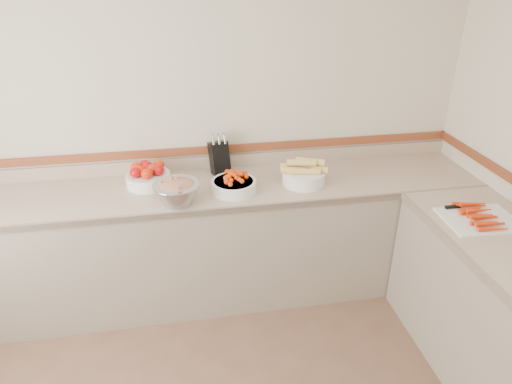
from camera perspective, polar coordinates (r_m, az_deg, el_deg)
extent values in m
plane|color=beige|center=(3.33, -8.02, 9.17)|extent=(4.00, 0.00, 4.00)
cube|color=tan|center=(3.18, -7.24, 0.20)|extent=(4.00, 0.65, 0.04)
cube|color=gray|center=(3.41, -6.80, -6.56)|extent=(4.00, 0.63, 0.86)
cube|color=gray|center=(2.91, -6.85, -2.57)|extent=(4.00, 0.02, 0.04)
cube|color=tan|center=(3.44, -7.64, 3.57)|extent=(4.00, 0.02, 0.10)
cube|color=brown|center=(3.40, -7.74, 5.10)|extent=(4.00, 0.02, 0.06)
cube|color=black|center=(2.54, 29.08, -13.41)|extent=(0.02, 0.58, 0.06)
cylinder|color=silver|center=(2.59, 28.67, -14.78)|extent=(0.02, 0.50, 0.02)
cube|color=black|center=(3.34, -4.60, 4.27)|extent=(0.16, 0.18, 0.25)
cylinder|color=silver|center=(3.26, -5.36, 6.47)|extent=(0.02, 0.03, 0.07)
cylinder|color=silver|center=(3.26, -4.64, 6.52)|extent=(0.02, 0.03, 0.07)
cylinder|color=silver|center=(3.26, -3.93, 6.57)|extent=(0.02, 0.03, 0.07)
cylinder|color=silver|center=(3.28, -5.41, 6.62)|extent=(0.02, 0.03, 0.07)
cylinder|color=silver|center=(3.28, -4.69, 6.67)|extent=(0.02, 0.03, 0.07)
cylinder|color=silver|center=(3.29, -3.98, 6.72)|extent=(0.02, 0.03, 0.07)
cylinder|color=silver|center=(3.31, -5.45, 6.77)|extent=(0.02, 0.03, 0.07)
cylinder|color=silver|center=(3.31, -4.74, 6.82)|extent=(0.02, 0.03, 0.07)
cylinder|color=silver|center=(3.31, -4.03, 6.87)|extent=(0.02, 0.03, 0.07)
cylinder|color=white|center=(3.27, -13.30, 1.57)|extent=(0.31, 0.31, 0.08)
torus|color=white|center=(3.25, -13.37, 2.12)|extent=(0.31, 0.31, 0.01)
cylinder|color=white|center=(3.25, -13.37, 2.12)|extent=(0.27, 0.27, 0.01)
ellipsoid|color=red|center=(3.21, -14.83, 2.37)|extent=(0.08, 0.08, 0.07)
ellipsoid|color=red|center=(3.17, -13.49, 2.22)|extent=(0.08, 0.08, 0.07)
ellipsoid|color=red|center=(3.20, -12.10, 2.67)|extent=(0.08, 0.08, 0.07)
ellipsoid|color=red|center=(3.29, -14.74, 3.03)|extent=(0.08, 0.08, 0.07)
ellipsoid|color=red|center=(3.25, -13.44, 2.89)|extent=(0.08, 0.08, 0.07)
ellipsoid|color=red|center=(3.29, -12.08, 3.32)|extent=(0.08, 0.08, 0.07)
ellipsoid|color=red|center=(3.31, -13.75, 3.32)|extent=(0.08, 0.08, 0.07)
ellipsoid|color=red|center=(3.23, -12.82, 2.80)|extent=(0.08, 0.08, 0.07)
ellipsoid|color=red|center=(3.28, -13.41, 3.14)|extent=(0.08, 0.08, 0.07)
ellipsoid|color=red|center=(3.23, -14.35, 2.63)|extent=(0.08, 0.08, 0.07)
cylinder|color=white|center=(3.09, -2.80, 0.75)|extent=(0.30, 0.30, 0.08)
torus|color=white|center=(3.08, -2.82, 1.30)|extent=(0.31, 0.31, 0.01)
cylinder|color=white|center=(3.08, -2.82, 1.30)|extent=(0.26, 0.26, 0.01)
sphere|color=#ED3C08|center=(3.03, -2.74, 2.10)|extent=(0.03, 0.03, 0.03)
sphere|color=#ED3C08|center=(3.15, -3.66, 2.52)|extent=(0.03, 0.03, 0.03)
sphere|color=#ED3C08|center=(2.97, -3.00, 0.94)|extent=(0.03, 0.03, 0.03)
sphere|color=#ED3C08|center=(3.04, -2.52, 2.37)|extent=(0.03, 0.03, 0.03)
sphere|color=#ED3C08|center=(3.02, -3.37, 1.87)|extent=(0.03, 0.03, 0.03)
sphere|color=#ED3C08|center=(3.04, -2.87, 2.61)|extent=(0.03, 0.03, 0.03)
sphere|color=#ED3C08|center=(3.10, -1.70, 2.32)|extent=(0.03, 0.03, 0.03)
sphere|color=#ED3C08|center=(3.04, -3.14, 2.35)|extent=(0.03, 0.03, 0.03)
sphere|color=#ED3C08|center=(3.02, -2.69, 2.13)|extent=(0.03, 0.03, 0.03)
sphere|color=#ED3C08|center=(3.05, -2.87, 2.64)|extent=(0.03, 0.03, 0.03)
sphere|color=#ED3C08|center=(3.05, -3.53, 2.32)|extent=(0.03, 0.03, 0.03)
sphere|color=#ED3C08|center=(3.03, -2.69, 2.17)|extent=(0.03, 0.03, 0.03)
sphere|color=#ED3C08|center=(3.05, -2.06, 2.23)|extent=(0.03, 0.03, 0.03)
sphere|color=#ED3C08|center=(3.12, -1.13, 2.27)|extent=(0.03, 0.03, 0.03)
sphere|color=#ED3C08|center=(3.07, -3.08, 2.52)|extent=(0.03, 0.03, 0.03)
sphere|color=#ED3C08|center=(3.05, -2.43, 2.52)|extent=(0.03, 0.03, 0.03)
sphere|color=#ED3C08|center=(3.05, -3.34, 2.40)|extent=(0.03, 0.03, 0.03)
sphere|color=#ED3C08|center=(3.08, -1.69, 2.28)|extent=(0.03, 0.03, 0.03)
sphere|color=#ED3C08|center=(3.04, -2.82, 2.12)|extent=(0.03, 0.03, 0.03)
sphere|color=#ED3C08|center=(3.02, -0.99, 1.39)|extent=(0.03, 0.03, 0.03)
sphere|color=#ED3C08|center=(3.00, -3.13, 1.45)|extent=(0.03, 0.03, 0.03)
sphere|color=#ED3C08|center=(3.05, -3.12, 2.21)|extent=(0.03, 0.03, 0.03)
sphere|color=#ED3C08|center=(3.06, -2.09, 2.32)|extent=(0.03, 0.03, 0.03)
sphere|color=#ED3C08|center=(3.04, -3.15, 2.47)|extent=(0.03, 0.03, 0.03)
sphere|color=#ED3C08|center=(3.06, -2.35, 2.43)|extent=(0.03, 0.03, 0.03)
sphere|color=#ED3C08|center=(2.99, -2.98, 1.50)|extent=(0.03, 0.03, 0.03)
sphere|color=#ED3C08|center=(3.04, -1.96, 2.11)|extent=(0.03, 0.03, 0.03)
sphere|color=#ED3C08|center=(3.04, -2.85, 2.69)|extent=(0.03, 0.03, 0.03)
sphere|color=#ED3C08|center=(3.03, -3.09, 2.23)|extent=(0.03, 0.03, 0.03)
sphere|color=#ED3C08|center=(2.98, -1.81, 1.04)|extent=(0.03, 0.03, 0.03)
sphere|color=#ED3C08|center=(3.11, -3.46, 2.44)|extent=(0.03, 0.03, 0.03)
sphere|color=#ED3C08|center=(3.08, -4.48, 1.94)|extent=(0.03, 0.03, 0.03)
sphere|color=#ED3C08|center=(3.03, -3.70, 1.85)|extent=(0.03, 0.03, 0.03)
cylinder|color=white|center=(3.22, 5.96, 1.85)|extent=(0.30, 0.30, 0.09)
torus|color=white|center=(3.20, 5.99, 2.49)|extent=(0.30, 0.30, 0.01)
cylinder|color=#F6C866|center=(3.15, 4.96, 2.71)|extent=(0.21, 0.11, 0.05)
cylinder|color=#F6C866|center=(3.15, 6.23, 2.60)|extent=(0.21, 0.08, 0.05)
cylinder|color=#F6C866|center=(3.19, 7.22, 2.90)|extent=(0.20, 0.13, 0.05)
cylinder|color=#F6C866|center=(3.21, 4.86, 3.16)|extent=(0.21, 0.10, 0.05)
cylinder|color=#F6C866|center=(3.24, 6.38, 3.33)|extent=(0.20, 0.14, 0.05)
cylinder|color=#F6C866|center=(3.17, 5.70, 3.66)|extent=(0.21, 0.09, 0.05)
cylinder|color=#F6C866|center=(3.19, 6.78, 3.82)|extent=(0.20, 0.13, 0.05)
cylinder|color=#B2B2BA|center=(2.96, -9.83, -0.23)|extent=(0.30, 0.30, 0.14)
torus|color=#B2B2BA|center=(2.93, -9.92, 0.91)|extent=(0.30, 0.30, 0.01)
ellipsoid|color=#C31652|center=(2.94, -9.91, 0.71)|extent=(0.25, 0.25, 0.08)
cube|color=#C31652|center=(2.96, -10.55, 1.70)|extent=(0.03, 0.03, 0.02)
cube|color=#A9C961|center=(2.97, -9.48, 1.72)|extent=(0.02, 0.02, 0.02)
cube|color=#C31652|center=(2.84, -9.52, 0.66)|extent=(0.02, 0.02, 0.02)
cube|color=#A9C961|center=(2.96, -9.07, 1.71)|extent=(0.03, 0.03, 0.02)
cube|color=#C31652|center=(2.94, -11.82, 1.12)|extent=(0.03, 0.03, 0.02)
cube|color=#A9C961|center=(2.92, -9.97, 1.19)|extent=(0.03, 0.03, 0.02)
cube|color=#C31652|center=(2.95, -9.77, 1.21)|extent=(0.03, 0.03, 0.02)
cube|color=#A9C961|center=(2.87, -9.75, 0.54)|extent=(0.03, 0.03, 0.02)
cube|color=#C31652|center=(2.90, -9.21, 1.03)|extent=(0.03, 0.03, 0.02)
cube|color=#A9C961|center=(2.95, -11.65, 1.02)|extent=(0.02, 0.02, 0.02)
cube|color=#C31652|center=(2.91, -10.21, 1.12)|extent=(0.02, 0.02, 0.02)
cube|color=#A9C961|center=(2.92, -10.21, 1.18)|extent=(0.03, 0.03, 0.02)
cube|color=#C31652|center=(2.93, -9.48, 1.23)|extent=(0.02, 0.02, 0.02)
cube|color=#A9C961|center=(2.95, -10.04, 1.65)|extent=(0.02, 0.02, 0.02)
cube|color=white|center=(3.07, 26.23, -3.14)|extent=(0.45, 0.36, 0.01)
cone|color=#ED3408|center=(2.97, 27.75, -4.09)|extent=(0.17, 0.04, 0.03)
cone|color=#ED3408|center=(2.98, 27.56, -3.47)|extent=(0.17, 0.04, 0.03)
cone|color=#ED3408|center=(3.00, 27.20, -3.61)|extent=(0.17, 0.04, 0.03)
cone|color=#ED3408|center=(3.02, 26.93, -3.37)|extent=(0.17, 0.04, 0.03)
cone|color=#ED3408|center=(3.03, 26.75, -2.76)|extent=(0.17, 0.04, 0.03)
cone|color=#ED3408|center=(3.06, 26.40, -2.90)|extent=(0.17, 0.04, 0.03)
cone|color=#ED3408|center=(3.07, 26.14, -2.67)|extent=(0.17, 0.04, 0.03)
cone|color=#ED3408|center=(3.08, 25.96, -2.08)|extent=(0.17, 0.04, 0.03)
cone|color=#ED3408|center=(3.11, 25.63, -2.22)|extent=(0.17, 0.04, 0.03)
cone|color=#ED3408|center=(3.13, 25.38, -2.00)|extent=(0.17, 0.04, 0.03)
cone|color=#ED3408|center=(3.13, 25.21, -1.41)|extent=(0.17, 0.04, 0.03)
cone|color=#ED3408|center=(3.16, 24.88, -1.56)|extent=(0.17, 0.04, 0.03)
cone|color=#ED3408|center=(3.18, 24.64, -1.34)|extent=(0.17, 0.04, 0.03)
cube|color=silver|center=(3.19, 25.34, -1.58)|extent=(0.18, 0.04, 0.00)
cube|color=black|center=(3.12, 23.36, -1.72)|extent=(0.10, 0.03, 0.02)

